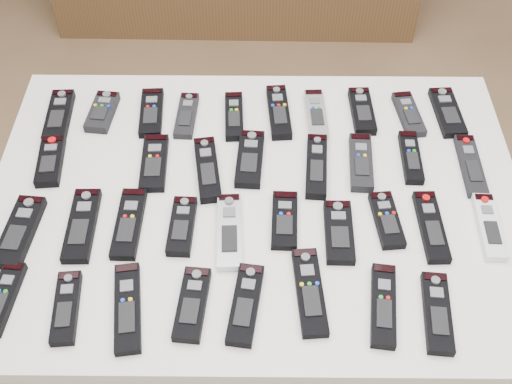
{
  "coord_description": "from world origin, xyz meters",
  "views": [
    {
      "loc": [
        -0.12,
        -1.03,
        1.92
      ],
      "look_at": [
        -0.13,
        -0.07,
        0.8
      ],
      "focal_mm": 45.0,
      "sensor_mm": 36.0,
      "label": 1
    }
  ],
  "objects_px": {
    "remote_3": "(187,116)",
    "remote_31": "(192,304)",
    "remote_19": "(82,225)",
    "remote_2": "(151,113)",
    "remote_0": "(59,116)",
    "remote_20": "(129,223)",
    "remote_17": "(471,166)",
    "remote_22": "(229,231)",
    "remote_35": "(437,313)",
    "remote_11": "(154,163)",
    "remote_14": "(316,166)",
    "remote_7": "(362,111)",
    "remote_8": "(409,114)",
    "remote_34": "(383,305)",
    "remote_6": "(316,114)",
    "remote_21": "(182,226)",
    "remote_15": "(361,162)",
    "remote_18": "(20,232)",
    "remote_23": "(285,220)",
    "remote_5": "(279,112)",
    "remote_28": "(3,298)",
    "remote_25": "(387,220)",
    "remote_13": "(250,159)",
    "remote_32": "(245,304)",
    "remote_27": "(489,227)",
    "remote_9": "(447,112)",
    "remote_24": "(339,232)",
    "remote_12": "(207,169)",
    "remote_29": "(66,308)",
    "remote_33": "(310,292)",
    "remote_4": "(234,116)",
    "table": "(256,213)",
    "remote_1": "(102,112)",
    "remote_26": "(431,226)",
    "remote_10": "(50,161)",
    "remote_16": "(411,157)"
  },
  "relations": [
    {
      "from": "remote_23",
      "to": "remote_24",
      "type": "height_order",
      "value": "remote_24"
    },
    {
      "from": "remote_12",
      "to": "remote_29",
      "type": "bearing_deg",
      "value": -133.12
    },
    {
      "from": "remote_9",
      "to": "remote_24",
      "type": "relative_size",
      "value": 1.06
    },
    {
      "from": "remote_20",
      "to": "remote_27",
      "type": "relative_size",
      "value": 1.07
    },
    {
      "from": "remote_0",
      "to": "remote_6",
      "type": "height_order",
      "value": "same"
    },
    {
      "from": "remote_22",
      "to": "remote_35",
      "type": "bearing_deg",
      "value": -27.69
    },
    {
      "from": "remote_28",
      "to": "remote_16",
      "type": "bearing_deg",
      "value": 29.1
    },
    {
      "from": "remote_8",
      "to": "remote_34",
      "type": "distance_m",
      "value": 0.58
    },
    {
      "from": "remote_19",
      "to": "remote_2",
      "type": "bearing_deg",
      "value": 72.02
    },
    {
      "from": "remote_2",
      "to": "remote_13",
      "type": "bearing_deg",
      "value": -35.91
    },
    {
      "from": "remote_5",
      "to": "remote_8",
      "type": "relative_size",
      "value": 1.21
    },
    {
      "from": "remote_31",
      "to": "remote_33",
      "type": "distance_m",
      "value": 0.24
    },
    {
      "from": "remote_20",
      "to": "remote_4",
      "type": "bearing_deg",
      "value": 58.61
    },
    {
      "from": "remote_11",
      "to": "remote_25",
      "type": "xyz_separation_m",
      "value": [
        0.54,
        -0.17,
        0.0
      ]
    },
    {
      "from": "remote_29",
      "to": "remote_34",
      "type": "bearing_deg",
      "value": -4.14
    },
    {
      "from": "remote_22",
      "to": "remote_34",
      "type": "height_order",
      "value": "remote_34"
    },
    {
      "from": "remote_14",
      "to": "remote_7",
      "type": "bearing_deg",
      "value": 60.68
    },
    {
      "from": "remote_17",
      "to": "remote_31",
      "type": "distance_m",
      "value": 0.75
    },
    {
      "from": "remote_14",
      "to": "remote_34",
      "type": "height_order",
      "value": "remote_14"
    },
    {
      "from": "remote_11",
      "to": "remote_31",
      "type": "xyz_separation_m",
      "value": [
        0.12,
        -0.39,
        0.0
      ]
    },
    {
      "from": "remote_17",
      "to": "remote_23",
      "type": "distance_m",
      "value": 0.48
    },
    {
      "from": "remote_10",
      "to": "remote_19",
      "type": "distance_m",
      "value": 0.22
    },
    {
      "from": "remote_13",
      "to": "remote_32",
      "type": "xyz_separation_m",
      "value": [
        -0.0,
        -0.4,
        0.0
      ]
    },
    {
      "from": "remote_14",
      "to": "remote_35",
      "type": "xyz_separation_m",
      "value": [
        0.22,
        -0.4,
        -0.0
      ]
    },
    {
      "from": "remote_15",
      "to": "remote_17",
      "type": "distance_m",
      "value": 0.26
    },
    {
      "from": "remote_8",
      "to": "remote_24",
      "type": "height_order",
      "value": "remote_24"
    },
    {
      "from": "remote_27",
      "to": "remote_35",
      "type": "bearing_deg",
      "value": -123.12
    },
    {
      "from": "remote_18",
      "to": "remote_8",
      "type": "bearing_deg",
      "value": 28.37
    },
    {
      "from": "remote_14",
      "to": "remote_22",
      "type": "xyz_separation_m",
      "value": [
        -0.2,
        -0.2,
        -0.0
      ]
    },
    {
      "from": "remote_22",
      "to": "remote_2",
      "type": "bearing_deg",
      "value": 117.16
    },
    {
      "from": "remote_2",
      "to": "remote_21",
      "type": "xyz_separation_m",
      "value": [
        0.11,
        -0.37,
        0.0
      ]
    },
    {
      "from": "remote_28",
      "to": "remote_20",
      "type": "bearing_deg",
      "value": 44.95
    },
    {
      "from": "table",
      "to": "remote_35",
      "type": "distance_m",
      "value": 0.48
    },
    {
      "from": "remote_2",
      "to": "remote_28",
      "type": "xyz_separation_m",
      "value": [
        -0.24,
        -0.56,
        0.0
      ]
    },
    {
      "from": "remote_15",
      "to": "remote_25",
      "type": "height_order",
      "value": "remote_15"
    },
    {
      "from": "remote_0",
      "to": "remote_20",
      "type": "xyz_separation_m",
      "value": [
        0.23,
        -0.35,
        -0.0
      ]
    },
    {
      "from": "remote_35",
      "to": "remote_15",
      "type": "bearing_deg",
      "value": 110.16
    },
    {
      "from": "remote_1",
      "to": "remote_26",
      "type": "bearing_deg",
      "value": -18.8
    },
    {
      "from": "remote_32",
      "to": "remote_22",
      "type": "bearing_deg",
      "value": 109.72
    },
    {
      "from": "remote_3",
      "to": "remote_31",
      "type": "distance_m",
      "value": 0.56
    },
    {
      "from": "remote_5",
      "to": "remote_25",
      "type": "relative_size",
      "value": 1.24
    },
    {
      "from": "remote_31",
      "to": "remote_32",
      "type": "distance_m",
      "value": 0.11
    },
    {
      "from": "remote_7",
      "to": "remote_21",
      "type": "bearing_deg",
      "value": -141.08
    },
    {
      "from": "remote_5",
      "to": "remote_28",
      "type": "distance_m",
      "value": 0.8
    },
    {
      "from": "remote_14",
      "to": "remote_15",
      "type": "relative_size",
      "value": 1.11
    },
    {
      "from": "remote_0",
      "to": "remote_7",
      "type": "relative_size",
      "value": 1.12
    },
    {
      "from": "remote_7",
      "to": "remote_20",
      "type": "xyz_separation_m",
      "value": [
        -0.56,
        -0.37,
        -0.0
      ]
    },
    {
      "from": "remote_11",
      "to": "remote_31",
      "type": "distance_m",
      "value": 0.41
    },
    {
      "from": "remote_0",
      "to": "remote_19",
      "type": "bearing_deg",
      "value": -73.46
    },
    {
      "from": "remote_14",
      "to": "remote_34",
      "type": "xyz_separation_m",
      "value": [
        0.11,
        -0.38,
        -0.0
      ]
    }
  ]
}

